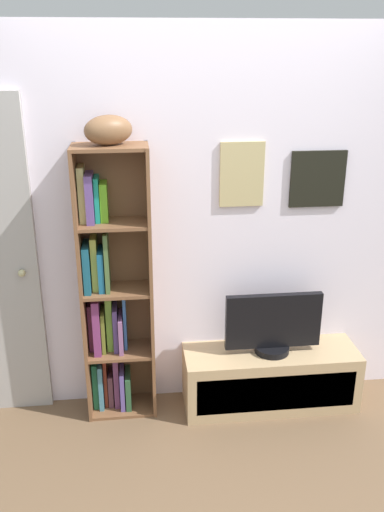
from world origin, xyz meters
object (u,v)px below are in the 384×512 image
(tv_stand, at_px, (270,378))
(television, at_px, (273,325))
(bookshelf, at_px, (110,298))
(football, at_px, (108,130))

(tv_stand, relative_size, television, 1.85)
(bookshelf, height_order, tv_stand, bookshelf)
(television, bearing_deg, bookshelf, 175.25)
(football, distance_m, tv_stand, 1.86)
(tv_stand, bearing_deg, bookshelf, 175.18)
(football, xyz_separation_m, television, (0.95, -0.05, -1.20))
(bookshelf, relative_size, football, 6.34)
(tv_stand, bearing_deg, football, 176.66)
(bookshelf, xyz_separation_m, television, (1.00, -0.08, -0.20))
(television, bearing_deg, football, 176.74)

